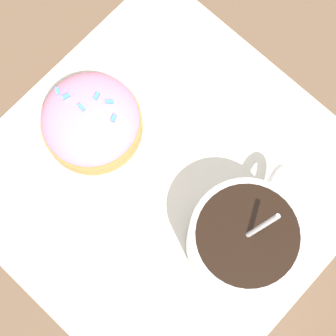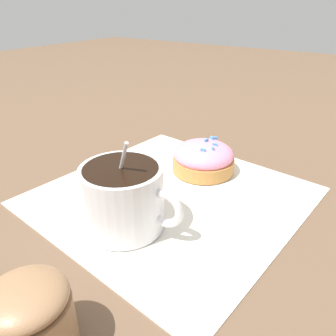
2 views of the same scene
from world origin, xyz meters
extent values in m
plane|color=brown|center=(0.00, 0.00, 0.00)|extent=(3.00, 3.00, 0.00)
cube|color=white|center=(0.00, 0.00, 0.00)|extent=(0.35, 0.35, 0.00)
cylinder|color=white|center=(-0.09, 0.01, 0.04)|extent=(0.09, 0.09, 0.07)
cylinder|color=black|center=(-0.09, 0.01, 0.07)|extent=(0.08, 0.08, 0.01)
torus|color=white|center=(-0.08, -0.04, 0.04)|extent=(0.01, 0.05, 0.04)
ellipsoid|color=silver|center=(-0.10, -0.02, 0.01)|extent=(0.02, 0.03, 0.01)
cylinder|color=silver|center=(-0.08, 0.01, 0.06)|extent=(0.03, 0.05, 0.10)
cylinder|color=#C18442|center=(0.09, 0.00, 0.01)|extent=(0.09, 0.09, 0.02)
ellipsoid|color=pink|center=(0.09, 0.00, 0.03)|extent=(0.09, 0.09, 0.04)
cube|color=#4C99EA|center=(0.08, -0.02, 0.05)|extent=(0.01, 0.01, 0.00)
cube|color=#4C99EA|center=(0.12, 0.00, 0.04)|extent=(0.01, 0.01, 0.00)
cube|color=#4C99EA|center=(0.11, 0.00, 0.05)|extent=(0.01, 0.01, 0.00)
cube|color=#4C99EA|center=(0.06, -0.01, 0.05)|extent=(0.01, 0.01, 0.00)
cube|color=#4C99EA|center=(0.09, 0.00, 0.05)|extent=(0.01, 0.00, 0.00)
cube|color=#4C99EA|center=(0.09, -0.02, 0.05)|extent=(0.00, 0.01, 0.00)
cylinder|color=#99704C|center=(-0.24, -0.04, 0.02)|extent=(0.06, 0.06, 0.05)
ellipsoid|color=#99704C|center=(-0.24, -0.04, 0.05)|extent=(0.06, 0.06, 0.02)
camera|label=1|loc=(-0.07, 0.08, 0.51)|focal=60.00mm
camera|label=2|loc=(-0.31, -0.21, 0.24)|focal=35.00mm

